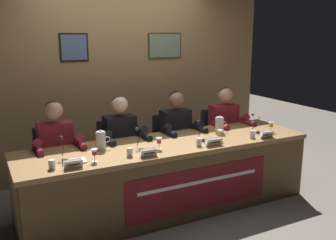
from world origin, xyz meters
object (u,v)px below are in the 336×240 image
microphone_center_left (140,143)px  panelist_far_right (227,126)px  juice_glass_center_right (220,133)px  nameplate_far_left (73,164)px  panelist_center_right (178,133)px  chair_far_right (218,143)px  water_cup_center_right (199,143)px  chair_far_left (55,168)px  juice_glass_center_left (159,141)px  juice_glass_far_left (94,153)px  juice_glass_far_right (271,125)px  chair_center_right (171,150)px  water_cup_far_left (52,165)px  water_pitcher_right_side (219,125)px  water_cup_far_right (252,135)px  panelist_center_left (123,141)px  water_pitcher_left_side (101,141)px  panelist_far_left (58,150)px  microphone_center_right (202,134)px  conference_table (173,166)px  chair_center_left (117,159)px  water_cup_center_left (130,153)px  microphone_far_left (64,153)px  microphone_far_right (257,126)px  nameplate_center_right (214,142)px  nameplate_far_right (267,135)px  document_stack_far_left (75,161)px

microphone_center_left → panelist_far_right: bearing=19.9°
juice_glass_center_right → nameplate_far_left: bearing=-175.7°
panelist_center_right → chair_far_right: panelist_center_right is taller
water_cup_center_right → chair_far_right: chair_far_right is taller
chair_far_left → juice_glass_center_left: bearing=-42.0°
juice_glass_far_left → juice_glass_far_right: size_ratio=1.00×
water_cup_center_right → chair_far_right: 1.30m
chair_center_right → water_cup_center_right: bearing=-98.7°
water_cup_far_left → microphone_center_left: microphone_center_left is taller
juice_glass_far_left → nameplate_far_left: bearing=-159.5°
water_pitcher_right_side → juice_glass_far_right: bearing=-24.9°
juice_glass_far_left → chair_far_right: size_ratio=0.14×
water_cup_far_right → water_cup_center_right: bearing=179.3°
panelist_center_left → microphone_center_left: 0.54m
chair_far_right → water_pitcher_left_side: bearing=-163.3°
panelist_far_left → microphone_center_right: size_ratio=5.67×
conference_table → juice_glass_far_right: 1.33m
chair_center_left → water_pitcher_left_side: water_pitcher_left_side is taller
water_cup_center_left → microphone_center_left: microphone_center_left is taller
chair_center_left → water_cup_center_right: bearing=-56.5°
juice_glass_center_left → water_cup_center_left: bearing=-168.8°
panelist_center_right → chair_far_left: bearing=172.2°
microphone_far_left → juice_glass_center_right: size_ratio=1.74×
juice_glass_center_left → microphone_far_right: bearing=3.1°
panelist_far_left → water_cup_center_right: panelist_far_left is taller
nameplate_far_left → nameplate_center_right: 1.48m
juice_glass_far_left → juice_glass_far_right: 2.18m
chair_far_left → nameplate_far_right: size_ratio=5.18×
water_pitcher_left_side → microphone_far_right: bearing=-5.9°
panelist_far_left → chair_center_left: panelist_far_left is taller
chair_far_left → water_pitcher_right_side: size_ratio=4.28×
nameplate_center_right → juice_glass_far_right: bearing=9.1°
juice_glass_far_left → microphone_far_left: size_ratio=0.57×
juice_glass_far_left → panelist_center_left: (0.52, 0.68, -0.13)m
panelist_far_right → juice_glass_far_right: bearing=-72.4°
water_cup_far_left → panelist_far_right: size_ratio=0.07×
water_pitcher_right_side → water_cup_far_right: bearing=-59.8°
nameplate_far_left → chair_far_left: bearing=89.2°
conference_table → water_cup_far_right: water_cup_far_right is taller
nameplate_far_left → chair_center_right: 1.79m
panelist_far_right → water_pitcher_right_side: bearing=-136.6°
water_cup_far_left → chair_center_left: size_ratio=0.09×
panelist_center_right → nameplate_far_right: bearing=-47.8°
panelist_far_left → document_stack_far_left: size_ratio=5.48×
nameplate_far_left → chair_far_right: 2.43m
microphone_center_right → panelist_far_right: size_ratio=0.18×
chair_far_left → microphone_far_left: size_ratio=4.16×
water_cup_center_left → water_pitcher_left_side: (-0.18, 0.33, 0.06)m
microphone_center_right → water_cup_far_right: 0.59m
panelist_far_left → nameplate_center_right: bearing=-27.2°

